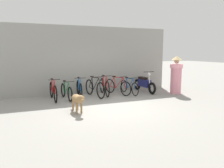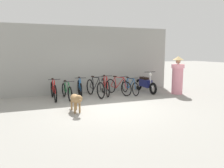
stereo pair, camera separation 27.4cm
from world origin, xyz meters
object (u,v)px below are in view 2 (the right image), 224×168
(bicycle_3, at_px, (95,88))
(bicycle_6, at_px, (130,87))
(person_in_robes, at_px, (178,75))
(bicycle_5, at_px, (118,87))
(bicycle_0, at_px, (54,91))
(bicycle_4, at_px, (105,87))
(bicycle_2, at_px, (80,89))
(bicycle_1, at_px, (67,91))
(stray_dog, at_px, (76,99))
(motorcycle, at_px, (146,84))

(bicycle_3, distance_m, bicycle_6, 1.68)
(bicycle_3, xyz_separation_m, person_in_robes, (3.77, -0.72, 0.51))
(bicycle_5, relative_size, person_in_robes, 0.93)
(bicycle_3, relative_size, bicycle_5, 1.07)
(bicycle_0, height_order, bicycle_4, bicycle_4)
(bicycle_2, xyz_separation_m, person_in_robes, (4.43, -0.85, 0.53))
(bicycle_2, xyz_separation_m, bicycle_4, (1.19, 0.08, 0.01))
(bicycle_0, relative_size, bicycle_1, 1.05)
(bicycle_6, bearing_deg, stray_dog, -56.73)
(bicycle_4, height_order, bicycle_6, bicycle_4)
(bicycle_6, bearing_deg, bicycle_3, -92.93)
(bicycle_2, xyz_separation_m, bicycle_5, (1.79, -0.02, -0.01))
(bicycle_1, height_order, bicycle_3, bicycle_3)
(bicycle_2, height_order, bicycle_4, bicycle_4)
(bicycle_5, height_order, motorcycle, motorcycle)
(bicycle_3, bearing_deg, bicycle_6, 80.18)
(bicycle_0, height_order, bicycle_3, bicycle_3)
(bicycle_5, bearing_deg, bicycle_4, -119.34)
(bicycle_3, relative_size, bicycle_4, 0.99)
(bicycle_1, xyz_separation_m, stray_dog, (-0.03, -2.12, 0.11))
(bicycle_6, xyz_separation_m, stray_dog, (-2.96, -2.18, 0.10))
(stray_dog, bearing_deg, bicycle_5, 130.73)
(bicycle_0, bearing_deg, person_in_robes, 81.55)
(motorcycle, height_order, stray_dog, motorcycle)
(person_in_robes, bearing_deg, motorcycle, -2.55)
(stray_dog, bearing_deg, person_in_robes, 103.37)
(bicycle_0, relative_size, bicycle_4, 0.98)
(bicycle_1, relative_size, stray_dog, 1.31)
(bicycle_2, height_order, bicycle_5, bicycle_2)
(bicycle_4, bearing_deg, bicycle_3, -61.86)
(bicycle_5, bearing_deg, motorcycle, 72.98)
(bicycle_2, distance_m, bicycle_4, 1.20)
(stray_dog, height_order, person_in_robes, person_in_robes)
(bicycle_2, bearing_deg, bicycle_3, 86.19)
(person_in_robes, bearing_deg, bicycle_6, 15.79)
(bicycle_1, bearing_deg, bicycle_0, -95.69)
(bicycle_0, bearing_deg, bicycle_4, 94.66)
(bicycle_6, bearing_deg, bicycle_1, -91.99)
(bicycle_1, bearing_deg, bicycle_4, 93.09)
(stray_dog, bearing_deg, bicycle_3, 146.93)
(bicycle_3, xyz_separation_m, bicycle_5, (1.13, 0.10, -0.02))
(bicycle_4, distance_m, person_in_robes, 3.41)
(bicycle_3, distance_m, bicycle_5, 1.14)
(bicycle_2, relative_size, stray_dog, 1.35)
(bicycle_3, bearing_deg, motorcycle, 83.90)
(bicycle_1, height_order, stray_dog, bicycle_1)
(bicycle_3, xyz_separation_m, stray_dog, (-1.28, -2.17, 0.06))
(bicycle_5, height_order, person_in_robes, person_in_robes)
(stray_dog, bearing_deg, bicycle_1, 176.58)
(motorcycle, bearing_deg, stray_dog, -60.77)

